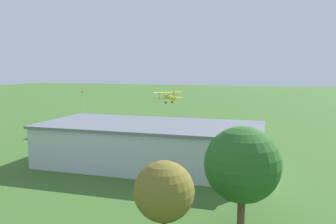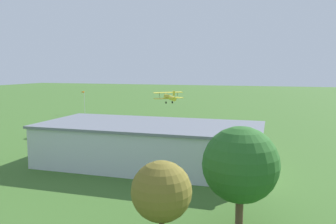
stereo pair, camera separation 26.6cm
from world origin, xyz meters
TOP-DOWN VIEW (x-y plane):
  - ground_plane at (0.00, 0.00)m, footprint 400.00×400.00m
  - hangar at (-5.93, 40.11)m, footprint 31.51×14.84m
  - biplane at (5.08, -3.50)m, footprint 7.40×7.24m
  - car_yellow at (8.78, 27.67)m, footprint 2.19×4.31m
  - car_grey at (15.71, 28.11)m, footprint 2.38×4.72m
  - car_green at (22.35, 27.96)m, footprint 2.01×4.14m
  - truck_delivery_white at (-18.93, 23.78)m, footprint 2.82×7.18m
  - person_walking_on_apron at (-9.28, 21.09)m, footprint 0.43×0.43m
  - person_near_hangar_door at (-7.86, 22.01)m, footprint 0.41×0.41m
  - tree_at_field_edge at (-20.31, 55.79)m, footprint 6.65×6.65m
  - tree_by_windsock at (-15.47, 62.66)m, footprint 4.42×4.42m
  - windsock at (34.88, -8.21)m, footprint 1.44×0.74m

SIDE VIEW (x-z plane):
  - ground_plane at x=0.00m, z-range 0.00..0.00m
  - car_yellow at x=8.78m, z-range 0.03..1.58m
  - car_grey at x=15.71m, z-range 0.04..1.58m
  - car_green at x=22.35m, z-range 0.03..1.66m
  - person_near_hangar_door at x=-7.86m, z-range 0.00..1.70m
  - person_walking_on_apron at x=-9.28m, z-range 0.00..1.79m
  - truck_delivery_white at x=-18.93m, z-range 0.14..3.09m
  - hangar at x=-5.93m, z-range 0.01..5.99m
  - tree_by_windsock at x=-15.47m, z-range 1.35..8.51m
  - tree_at_field_edge at x=-20.31m, z-range 1.06..9.88m
  - windsock at x=34.88m, z-range 2.57..9.42m
  - biplane at x=5.08m, z-range 4.27..7.94m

